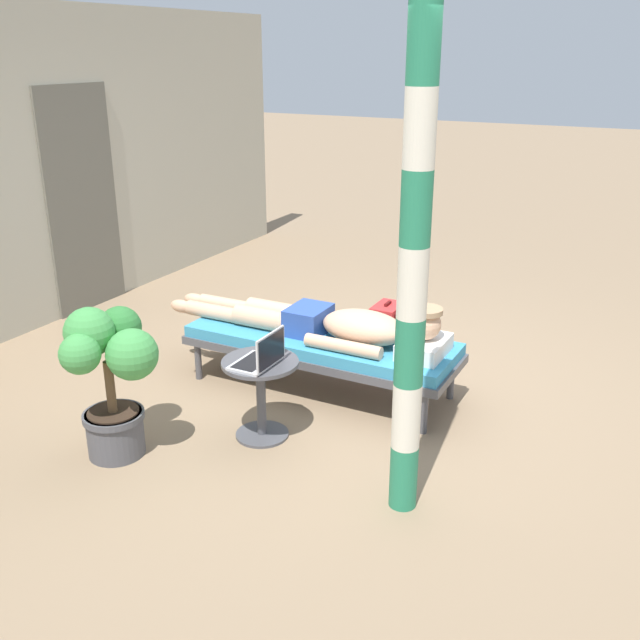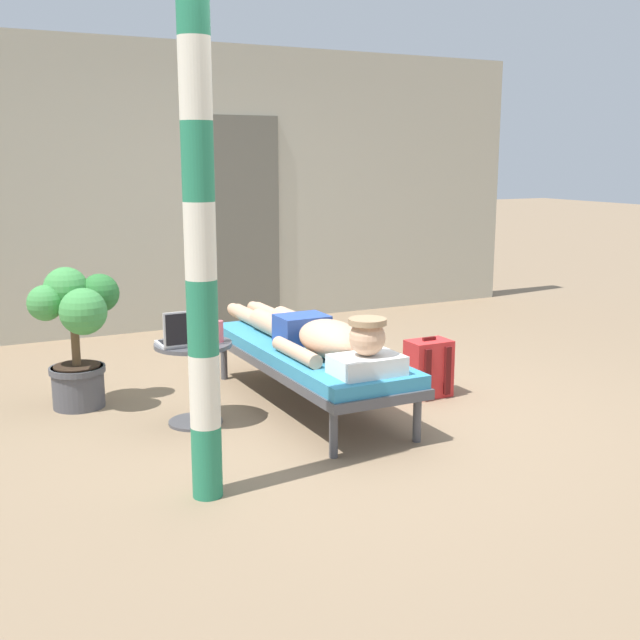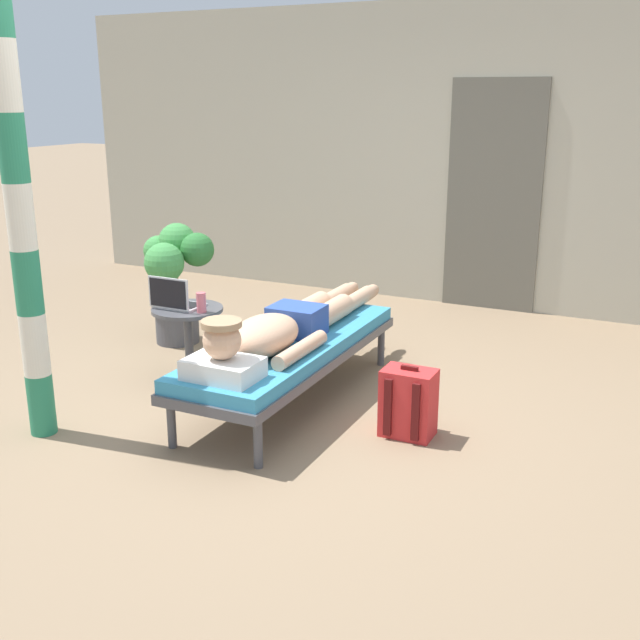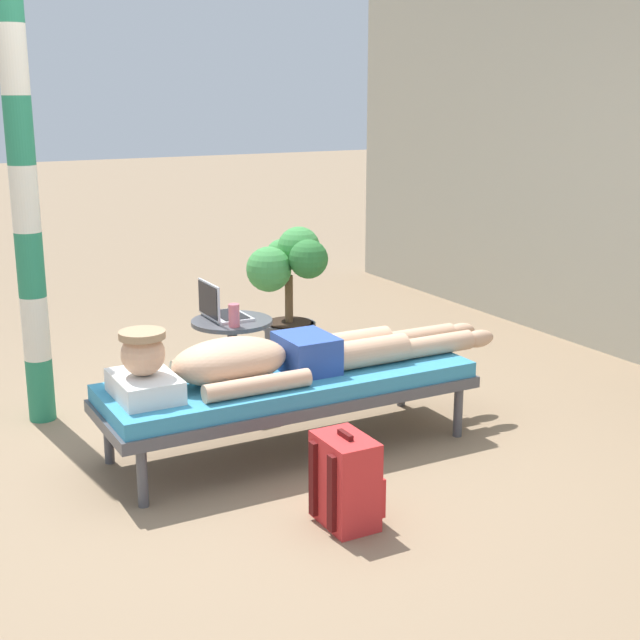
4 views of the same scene
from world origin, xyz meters
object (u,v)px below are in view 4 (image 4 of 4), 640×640
person_reclining (272,358)px  lounge_chair (289,387)px  laptop (220,309)px  drink_glass (234,315)px  backpack (346,481)px  porch_post (25,199)px  potted_plant (289,285)px  side_table (233,347)px

person_reclining → lounge_chair: bearing=90.0°
laptop → drink_glass: bearing=0.8°
backpack → laptop: bearing=175.9°
lounge_chair → porch_post: porch_post is taller
person_reclining → porch_post: (-1.07, -0.96, 0.75)m
laptop → potted_plant: (-0.52, 0.72, -0.03)m
lounge_chair → backpack: size_ratio=4.65×
potted_plant → backpack: bearing=-20.7°
backpack → porch_post: porch_post is taller
laptop → drink_glass: (0.21, 0.00, 0.01)m
side_table → lounge_chair: bearing=-1.2°
potted_plant → drink_glass: bearing=-44.3°
person_reclining → potted_plant: (-1.37, 0.78, 0.03)m
backpack → person_reclining: bearing=176.2°
person_reclining → laptop: (-0.85, 0.06, 0.06)m
side_table → potted_plant: (-0.58, 0.67, 0.20)m
person_reclining → potted_plant: 1.58m
lounge_chair → drink_glass: 0.68m
potted_plant → porch_post: bearing=-80.3°
person_reclining → laptop: laptop is taller
lounge_chair → backpack: backpack is taller
potted_plant → side_table: bearing=-48.9°
side_table → porch_post: (-0.29, -1.07, 0.91)m
lounge_chair → side_table: bearing=178.8°
laptop → person_reclining: bearing=-4.3°
potted_plant → laptop: bearing=-54.0°
potted_plant → porch_post: size_ratio=0.37×
lounge_chair → side_table: size_ratio=3.77×
lounge_chair → porch_post: (-1.07, -1.06, 0.92)m
drink_glass → potted_plant: 1.02m
lounge_chair → porch_post: size_ratio=0.78×
lounge_chair → drink_glass: (-0.64, -0.03, 0.24)m
drink_glass → potted_plant: potted_plant is taller
drink_glass → backpack: bearing=-4.7°
porch_post → potted_plant: bearing=99.7°
side_table → potted_plant: 0.91m
person_reclining → side_table: size_ratio=4.15×
laptop → porch_post: size_ratio=0.12×
person_reclining → potted_plant: size_ratio=2.31×
side_table → backpack: size_ratio=1.23×
laptop → porch_post: porch_post is taller
side_table → porch_post: 1.44m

